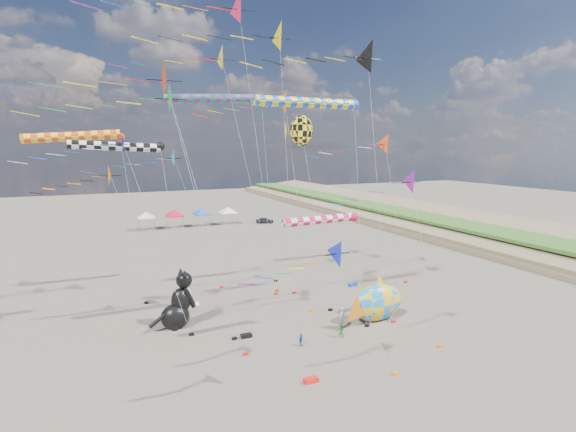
{
  "coord_description": "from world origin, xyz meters",
  "views": [
    {
      "loc": [
        -15.02,
        -22.11,
        14.74
      ],
      "look_at": [
        0.2,
        12.0,
        8.94
      ],
      "focal_mm": 28.0,
      "sensor_mm": 36.0,
      "label": 1
    }
  ],
  "objects_px": {
    "fish_inflatable": "(377,303)",
    "person_adult": "(342,318)",
    "cat_inflatable": "(178,299)",
    "child_green": "(342,331)",
    "child_blue": "(301,340)",
    "parked_car": "(265,220)"
  },
  "relations": [
    {
      "from": "person_adult",
      "to": "child_blue",
      "type": "height_order",
      "value": "person_adult"
    },
    {
      "from": "cat_inflatable",
      "to": "child_green",
      "type": "bearing_deg",
      "value": -46.89
    },
    {
      "from": "fish_inflatable",
      "to": "child_green",
      "type": "bearing_deg",
      "value": -157.95
    },
    {
      "from": "parked_car",
      "to": "child_green",
      "type": "bearing_deg",
      "value": -178.65
    },
    {
      "from": "parked_car",
      "to": "child_blue",
      "type": "bearing_deg",
      "value": 177.74
    },
    {
      "from": "cat_inflatable",
      "to": "person_adult",
      "type": "height_order",
      "value": "cat_inflatable"
    },
    {
      "from": "cat_inflatable",
      "to": "parked_car",
      "type": "distance_m",
      "value": 50.69
    },
    {
      "from": "cat_inflatable",
      "to": "parked_car",
      "type": "bearing_deg",
      "value": 47.22
    },
    {
      "from": "fish_inflatable",
      "to": "person_adult",
      "type": "height_order",
      "value": "fish_inflatable"
    },
    {
      "from": "child_green",
      "to": "child_blue",
      "type": "distance_m",
      "value": 3.54
    },
    {
      "from": "child_green",
      "to": "child_blue",
      "type": "xyz_separation_m",
      "value": [
        -3.54,
        -0.01,
        -0.04
      ]
    },
    {
      "from": "cat_inflatable",
      "to": "child_green",
      "type": "distance_m",
      "value": 13.52
    },
    {
      "from": "cat_inflatable",
      "to": "parked_car",
      "type": "relative_size",
      "value": 1.42
    },
    {
      "from": "fish_inflatable",
      "to": "parked_car",
      "type": "relative_size",
      "value": 1.91
    },
    {
      "from": "child_green",
      "to": "child_blue",
      "type": "relative_size",
      "value": 1.09
    },
    {
      "from": "fish_inflatable",
      "to": "person_adult",
      "type": "xyz_separation_m",
      "value": [
        -3.67,
        -0.38,
        -0.65
      ]
    },
    {
      "from": "person_adult",
      "to": "child_green",
      "type": "bearing_deg",
      "value": -152.59
    },
    {
      "from": "fish_inflatable",
      "to": "parked_car",
      "type": "distance_m",
      "value": 50.56
    },
    {
      "from": "cat_inflatable",
      "to": "fish_inflatable",
      "type": "distance_m",
      "value": 16.68
    },
    {
      "from": "cat_inflatable",
      "to": "fish_inflatable",
      "type": "relative_size",
      "value": 0.74
    },
    {
      "from": "person_adult",
      "to": "parked_car",
      "type": "height_order",
      "value": "person_adult"
    },
    {
      "from": "person_adult",
      "to": "child_blue",
      "type": "xyz_separation_m",
      "value": [
        -4.4,
        -1.47,
        -0.44
      ]
    }
  ]
}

